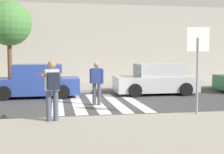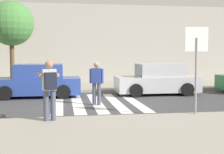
{
  "view_description": "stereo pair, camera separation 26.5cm",
  "coord_description": "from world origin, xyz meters",
  "px_view_note": "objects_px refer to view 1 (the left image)",
  "views": [
    {
      "loc": [
        -1.64,
        -12.67,
        2.08
      ],
      "look_at": [
        0.6,
        -0.2,
        1.1
      ],
      "focal_mm": 50.0,
      "sensor_mm": 36.0,
      "label": 1
    },
    {
      "loc": [
        -1.38,
        -12.71,
        2.08
      ],
      "look_at": [
        0.6,
        -0.2,
        1.1
      ],
      "focal_mm": 50.0,
      "sensor_mm": 36.0,
      "label": 2
    }
  ],
  "objects_px": {
    "photographer_with_backpack": "(52,85)",
    "parked_car_blue": "(36,82)",
    "parked_car_silver": "(156,80)",
    "stop_sign": "(198,51)",
    "pedestrian_crossing": "(97,81)",
    "street_tree_west": "(9,24)"
  },
  "relations": [
    {
      "from": "stop_sign",
      "to": "parked_car_silver",
      "type": "xyz_separation_m",
      "value": [
        0.54,
        5.73,
        -1.42
      ]
    },
    {
      "from": "parked_car_silver",
      "to": "street_tree_west",
      "type": "relative_size",
      "value": 0.86
    },
    {
      "from": "stop_sign",
      "to": "street_tree_west",
      "type": "xyz_separation_m",
      "value": [
        -6.89,
        8.4,
        1.51
      ]
    },
    {
      "from": "parked_car_blue",
      "to": "street_tree_west",
      "type": "relative_size",
      "value": 0.86
    },
    {
      "from": "stop_sign",
      "to": "parked_car_silver",
      "type": "height_order",
      "value": "stop_sign"
    },
    {
      "from": "stop_sign",
      "to": "parked_car_blue",
      "type": "relative_size",
      "value": 0.67
    },
    {
      "from": "photographer_with_backpack",
      "to": "pedestrian_crossing",
      "type": "relative_size",
      "value": 1.0
    },
    {
      "from": "parked_car_blue",
      "to": "street_tree_west",
      "type": "xyz_separation_m",
      "value": [
        -1.52,
        2.67,
        2.93
      ]
    },
    {
      "from": "pedestrian_crossing",
      "to": "parked_car_blue",
      "type": "height_order",
      "value": "pedestrian_crossing"
    },
    {
      "from": "photographer_with_backpack",
      "to": "parked_car_blue",
      "type": "relative_size",
      "value": 0.42
    },
    {
      "from": "stop_sign",
      "to": "parked_car_blue",
      "type": "distance_m",
      "value": 7.98
    },
    {
      "from": "photographer_with_backpack",
      "to": "parked_car_silver",
      "type": "height_order",
      "value": "photographer_with_backpack"
    },
    {
      "from": "photographer_with_backpack",
      "to": "stop_sign",
      "type": "bearing_deg",
      "value": 3.91
    },
    {
      "from": "stop_sign",
      "to": "photographer_with_backpack",
      "type": "relative_size",
      "value": 1.59
    },
    {
      "from": "parked_car_blue",
      "to": "street_tree_west",
      "type": "distance_m",
      "value": 4.25
    },
    {
      "from": "photographer_with_backpack",
      "to": "parked_car_silver",
      "type": "xyz_separation_m",
      "value": [
        5.07,
        6.04,
        -0.44
      ]
    },
    {
      "from": "parked_car_blue",
      "to": "pedestrian_crossing",
      "type": "bearing_deg",
      "value": -46.98
    },
    {
      "from": "street_tree_west",
      "to": "stop_sign",
      "type": "bearing_deg",
      "value": -50.65
    },
    {
      "from": "pedestrian_crossing",
      "to": "parked_car_blue",
      "type": "distance_m",
      "value": 3.72
    },
    {
      "from": "parked_car_silver",
      "to": "pedestrian_crossing",
      "type": "bearing_deg",
      "value": -141.12
    },
    {
      "from": "stop_sign",
      "to": "parked_car_blue",
      "type": "height_order",
      "value": "stop_sign"
    },
    {
      "from": "photographer_with_backpack",
      "to": "parked_car_silver",
      "type": "distance_m",
      "value": 7.89
    }
  ]
}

